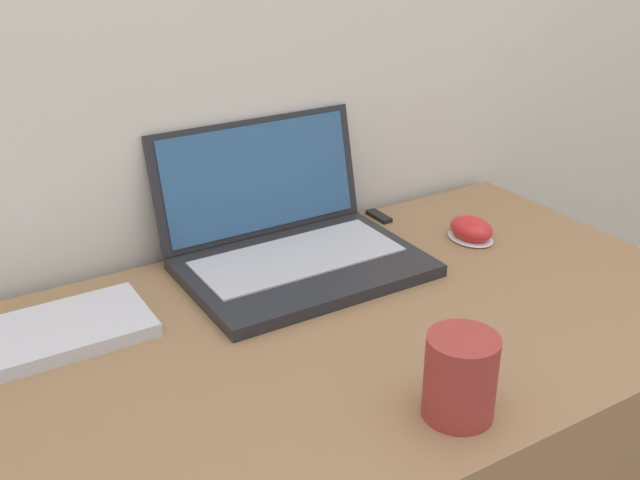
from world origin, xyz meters
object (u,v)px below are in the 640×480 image
at_px(computer_mouse, 471,230).
at_px(drink_cup, 460,375).
at_px(usb_stick, 379,216).
at_px(laptop, 289,238).

bearing_deg(computer_mouse, drink_cup, -133.58).
bearing_deg(usb_stick, drink_cup, -116.51).
bearing_deg(usb_stick, computer_mouse, -62.65).
bearing_deg(laptop, computer_mouse, -15.88).
height_order(drink_cup, usb_stick, drink_cup).
height_order(laptop, usb_stick, laptop).
xyz_separation_m(drink_cup, usb_stick, (0.26, 0.52, -0.05)).
distance_m(laptop, usb_stick, 0.25).
relative_size(drink_cup, computer_mouse, 1.17).
bearing_deg(usb_stick, laptop, -162.99).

